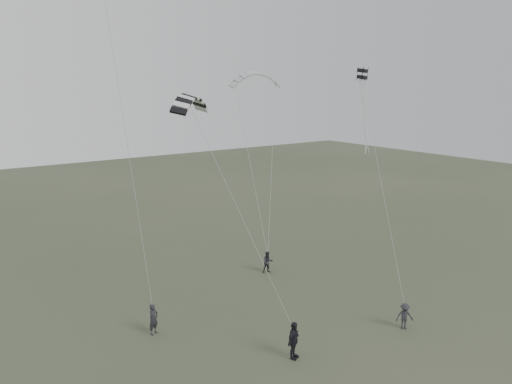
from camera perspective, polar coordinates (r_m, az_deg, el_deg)
ground at (r=29.00m, az=4.47°, el=-15.84°), size 140.00×140.00×0.00m
flyer_left at (r=29.08m, az=-11.64°, el=-14.05°), size 0.75×0.64×1.74m
flyer_right at (r=37.06m, az=1.36°, el=-8.01°), size 0.93×0.82×1.61m
flyer_center at (r=26.28m, az=4.32°, el=-16.56°), size 1.25×0.94×1.97m
flyer_far at (r=30.28m, az=16.63°, el=-13.45°), size 1.14×1.01×1.54m
kite_pale_large at (r=42.13m, az=-0.05°, el=13.44°), size 4.51×2.69×1.93m
kite_striped at (r=27.73m, az=-7.53°, el=10.75°), size 3.43×3.05×1.50m
kite_box at (r=35.47m, az=12.06°, el=13.06°), size 0.74×0.80×0.76m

